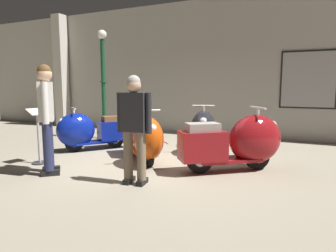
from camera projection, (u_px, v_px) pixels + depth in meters
ground_plane at (153, 163)px, 5.50m from camera, size 60.00×60.00×0.00m
showroom_back_wall at (205, 69)px, 8.54m from camera, size 18.00×0.63×3.82m
scooter_0 at (88, 131)px, 6.50m from camera, size 1.30×1.52×0.96m
scooter_1 at (144, 138)px, 5.49m from camera, size 1.49×1.50×1.01m
scooter_2 at (203, 130)px, 6.42m from camera, size 0.98×1.75×1.03m
scooter_3 at (239, 142)px, 4.93m from camera, size 1.70×1.46×1.07m
lamppost at (103, 86)px, 7.85m from camera, size 0.28×0.28×2.85m
visitor_0 at (46, 112)px, 4.68m from camera, size 0.45×0.46×1.75m
visitor_1 at (134, 122)px, 4.19m from camera, size 0.53×0.28×1.56m
info_stanchion at (39, 141)px, 5.39m from camera, size 0.28×0.35×1.01m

